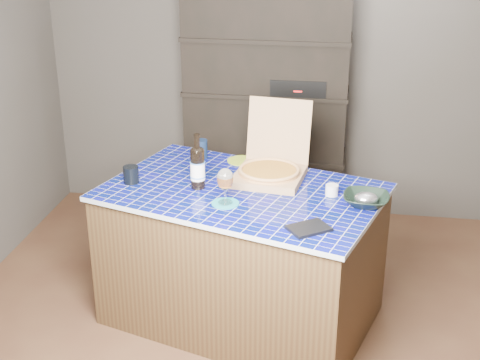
% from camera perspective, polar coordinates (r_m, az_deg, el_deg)
% --- Properties ---
extents(room, '(3.50, 3.50, 3.50)m').
position_cam_1_polar(room, '(3.54, -0.71, 4.42)').
color(room, brown).
rests_on(room, ground).
extents(shelving_unit, '(1.20, 0.41, 1.80)m').
position_cam_1_polar(shelving_unit, '(5.09, 2.29, 6.03)').
color(shelving_unit, black).
rests_on(shelving_unit, floor).
extents(kitchen_island, '(1.76, 1.39, 0.84)m').
position_cam_1_polar(kitchen_island, '(3.99, 0.18, -6.40)').
color(kitchen_island, '#4A351D').
rests_on(kitchen_island, floor).
extents(pizza_box, '(0.44, 0.52, 0.42)m').
position_cam_1_polar(pizza_box, '(3.94, 2.60, 0.96)').
color(pizza_box, tan).
rests_on(pizza_box, kitchen_island).
extents(mead_bottle, '(0.09, 0.09, 0.33)m').
position_cam_1_polar(mead_bottle, '(3.79, -3.64, 1.12)').
color(mead_bottle, black).
rests_on(mead_bottle, kitchen_island).
extents(teal_trivet, '(0.15, 0.15, 0.01)m').
position_cam_1_polar(teal_trivet, '(3.62, -1.25, -2.01)').
color(teal_trivet, teal).
rests_on(teal_trivet, kitchen_island).
extents(wine_glass, '(0.09, 0.09, 0.20)m').
position_cam_1_polar(wine_glass, '(3.57, -1.27, 0.02)').
color(wine_glass, white).
rests_on(wine_glass, teal_trivet).
extents(tumbler, '(0.09, 0.09, 0.10)m').
position_cam_1_polar(tumbler, '(3.93, -9.28, 0.46)').
color(tumbler, black).
rests_on(tumbler, kitchen_island).
extents(dvd_case, '(0.25, 0.23, 0.02)m').
position_cam_1_polar(dvd_case, '(3.36, 5.88, -4.12)').
color(dvd_case, black).
rests_on(dvd_case, kitchen_island).
extents(bowl, '(0.27, 0.27, 0.06)m').
position_cam_1_polar(bowl, '(3.66, 10.71, -1.66)').
color(bowl, black).
rests_on(bowl, kitchen_island).
extents(foil_contents, '(0.13, 0.11, 0.06)m').
position_cam_1_polar(foil_contents, '(3.66, 10.72, -1.53)').
color(foil_contents, silver).
rests_on(foil_contents, bowl).
extents(white_jar, '(0.07, 0.07, 0.06)m').
position_cam_1_polar(white_jar, '(3.76, 7.84, -0.85)').
color(white_jar, silver).
rests_on(white_jar, kitchen_island).
extents(navy_cup, '(0.08, 0.08, 0.12)m').
position_cam_1_polar(navy_cup, '(4.27, -3.30, 2.67)').
color(navy_cup, '#0D1A31').
rests_on(navy_cup, kitchen_island).
extents(green_trivet, '(0.18, 0.18, 0.01)m').
position_cam_1_polar(green_trivet, '(4.22, 0.15, 1.66)').
color(green_trivet, '#8EA423').
rests_on(green_trivet, kitchen_island).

